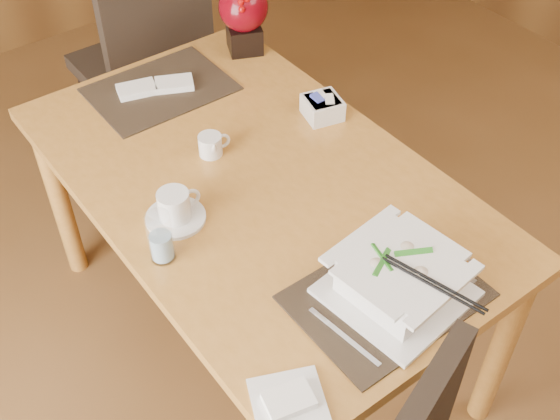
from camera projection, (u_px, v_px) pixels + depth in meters
dining_table at (257, 201)px, 2.09m from camera, size 0.90×1.50×0.75m
placemat_near at (386, 296)px, 1.71m from camera, size 0.45×0.33×0.01m
placemat_far at (160, 89)px, 2.34m from camera, size 0.45×0.33×0.01m
soup_setting at (398, 279)px, 1.67m from camera, size 0.34×0.34×0.12m
coffee_cup at (174, 209)px, 1.88m from camera, size 0.16×0.16×0.09m
water_glass at (160, 237)px, 1.75m from camera, size 0.08×0.08×0.15m
creamer_jug at (210, 145)px, 2.08m from camera, size 0.11×0.11×0.07m
sugar_caddy at (322, 108)px, 2.21m from camera, size 0.13×0.13×0.07m
berry_decor at (244, 13)px, 2.42m from camera, size 0.17×0.17×0.25m
napkins_far at (158, 86)px, 2.33m from camera, size 0.27×0.17×0.02m
bread_plate at (289, 404)px, 1.50m from camera, size 0.21×0.21×0.01m
far_chair at (148, 56)px, 2.82m from camera, size 0.47×0.48×1.01m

